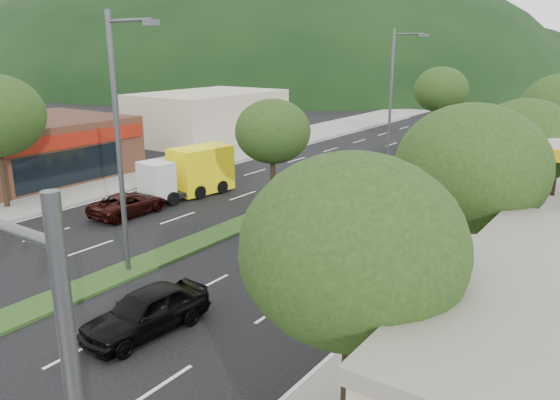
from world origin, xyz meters
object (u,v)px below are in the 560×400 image
Objects in this scene: streetlight_near at (121,134)px; car_queue_a at (146,311)px; tree_med_far at (441,90)px; car_queue_b at (358,279)px; traffic_signal at (4,328)px; motorhome at (502,150)px; tree_r_a at (352,249)px; car_queue_c at (423,184)px; tree_med_near at (273,132)px; streetlight_mid at (394,91)px; tree_r_c at (525,142)px; box_truck at (192,173)px; car_queue_d at (399,204)px; suv_maroon at (129,204)px; tree_r_b at (471,168)px.

streetlight_near is 2.35× the size of car_queue_a.
car_queue_b is (8.57, -32.72, -4.36)m from tree_med_far.
traffic_signal is 13.43m from car_queue_b.
streetlight_near reaches higher than motorhome.
car_queue_a is at bearing -83.65° from tree_med_far.
car_queue_c is (-6.62, 22.19, -4.12)m from tree_r_a.
tree_med_near is at bearing -113.01° from motorhome.
streetlight_mid reaches higher than tree_r_a.
traffic_signal is at bearing -74.76° from car_queue_c.
streetlight_near is at bearing -134.51° from tree_r_c.
traffic_signal is 28.24m from car_queue_c.
tree_r_a is (2.97, 5.54, 0.17)m from traffic_signal.
tree_med_far reaches higher than car_queue_c.
tree_med_far is 1.55× the size of car_queue_b.
car_queue_b is (8.37, -21.72, -4.93)m from streetlight_mid.
tree_r_a reaches higher than car_queue_b.
streetlight_mid is at bearing 104.33° from traffic_signal.
tree_r_a is 16.00m from tree_r_c.
car_queue_c reaches higher than car_queue_b.
streetlight_near is at bearing -98.13° from car_queue_c.
motorhome reaches higher than car_queue_b.
traffic_signal is 25.00m from box_truck.
traffic_signal is 13.03m from streetlight_near.
traffic_signal is 1.08× the size of tree_r_c.
tree_med_near is 1.34× the size of car_queue_b.
car_queue_d is at bearing 97.75° from traffic_signal.
tree_med_far is 12.34m from motorhome.
streetlight_near reaches higher than suv_maroon.
car_queue_c is at bearing 115.02° from tree_r_b.
car_queue_c is (5.17, 18.19, -4.89)m from streetlight_near.
tree_r_b reaches higher than car_queue_b.
traffic_signal is at bearing -75.67° from streetlight_mid.
box_truck is at bearing 127.58° from traffic_signal.
streetlight_near reaches higher than tree_r_c.
tree_r_b reaches higher than car_queue_d.
motorhome is at bearing 88.92° from car_queue_a.
tree_med_near is 0.71× the size of motorhome.
traffic_signal is 1.01× the size of tree_r_b.
car_queue_c is at bearing 97.50° from traffic_signal.
tree_med_far is 34.11m from car_queue_b.
tree_r_b reaches higher than box_truck.
suv_maroon is at bearing 176.35° from tree_r_b.
tree_r_a reaches higher than box_truck.
tree_med_near is 0.87× the size of tree_med_far.
car_queue_c is at bearing 56.70° from tree_med_near.
tree_r_c is 1.54× the size of car_queue_c.
box_truck is at bearing 152.91° from car_queue_b.
tree_med_near reaches higher than suv_maroon.
tree_med_near is at bearing -90.78° from streetlight_mid.
streetlight_near and streetlight_mid have the same top height.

